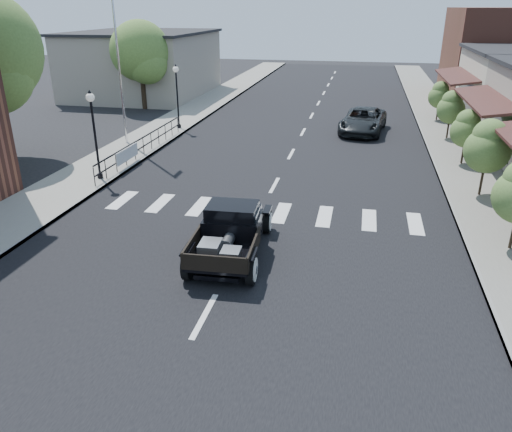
# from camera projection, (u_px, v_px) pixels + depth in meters

# --- Properties ---
(ground) EXTENTS (120.00, 120.00, 0.00)m
(ground) POSITION_uv_depth(u_px,v_px,m) (234.00, 261.00, 15.13)
(ground) COLOR black
(ground) RESTS_ON ground
(road) EXTENTS (14.00, 80.00, 0.02)m
(road) POSITION_uv_depth(u_px,v_px,m) (299.00, 140.00, 28.63)
(road) COLOR black
(road) RESTS_ON ground
(road_markings) EXTENTS (12.00, 60.00, 0.06)m
(road_markings) POSITION_uv_depth(u_px,v_px,m) (285.00, 166.00, 24.13)
(road_markings) COLOR silver
(road_markings) RESTS_ON ground
(sidewalk_left) EXTENTS (3.00, 80.00, 0.15)m
(sidewalk_left) POSITION_uv_depth(u_px,v_px,m) (160.00, 132.00, 30.24)
(sidewalk_left) COLOR gray
(sidewalk_left) RESTS_ON ground
(sidewalk_right) EXTENTS (3.00, 80.00, 0.15)m
(sidewalk_right) POSITION_uv_depth(u_px,v_px,m) (455.00, 147.00, 26.98)
(sidewalk_right) COLOR gray
(sidewalk_right) RESTS_ON ground
(low_building_left) EXTENTS (10.00, 12.00, 5.00)m
(low_building_left) POSITION_uv_depth(u_px,v_px,m) (144.00, 65.00, 42.25)
(low_building_left) COLOR gray
(low_building_left) RESTS_ON ground
(railing) EXTENTS (0.08, 10.00, 1.00)m
(railing) POSITION_uv_depth(u_px,v_px,m) (143.00, 144.00, 25.28)
(railing) COLOR black
(railing) RESTS_ON sidewalk_left
(banner) EXTENTS (0.04, 2.20, 0.60)m
(banner) POSITION_uv_depth(u_px,v_px,m) (128.00, 159.00, 23.54)
(banner) COLOR silver
(banner) RESTS_ON sidewalk_left
(lamp_post_b) EXTENTS (0.36, 0.36, 3.80)m
(lamp_post_b) POSITION_uv_depth(u_px,v_px,m) (95.00, 135.00, 21.19)
(lamp_post_b) COLOR black
(lamp_post_b) RESTS_ON sidewalk_left
(lamp_post_c) EXTENTS (0.36, 0.36, 3.80)m
(lamp_post_c) POSITION_uv_depth(u_px,v_px,m) (177.00, 97.00, 30.19)
(lamp_post_c) COLOR black
(lamp_post_c) RESTS_ON sidewalk_left
(flagpole) EXTENTS (0.12, 0.12, 11.70)m
(flagpole) POSITION_uv_depth(u_px,v_px,m) (115.00, 30.00, 25.36)
(flagpole) COLOR silver
(flagpole) RESTS_ON sidewalk_left
(big_tree_far) EXTENTS (4.28, 4.28, 6.29)m
(big_tree_far) POSITION_uv_depth(u_px,v_px,m) (141.00, 65.00, 36.11)
(big_tree_far) COLOR #4F7130
(big_tree_far) RESTS_ON ground
(small_tree_b) EXTENTS (1.76, 1.76, 2.93)m
(small_tree_b) POSITION_uv_depth(u_px,v_px,m) (486.00, 159.00, 19.44)
(small_tree_b) COLOR #4C6B31
(small_tree_b) RESTS_ON sidewalk_right
(small_tree_c) EXTENTS (1.49, 1.49, 2.49)m
(small_tree_c) POSITION_uv_depth(u_px,v_px,m) (465.00, 138.00, 23.48)
(small_tree_c) COLOR #4C6B31
(small_tree_c) RESTS_ON sidewalk_right
(small_tree_d) EXTENTS (1.54, 1.54, 2.57)m
(small_tree_d) POSITION_uv_depth(u_px,v_px,m) (450.00, 115.00, 28.08)
(small_tree_d) COLOR #4C6B31
(small_tree_d) RESTS_ON sidewalk_right
(small_tree_e) EXTENTS (1.44, 1.44, 2.40)m
(small_tree_e) POSITION_uv_depth(u_px,v_px,m) (439.00, 102.00, 32.61)
(small_tree_e) COLOR #4C6B31
(small_tree_e) RESTS_ON sidewalk_right
(hotrod_pickup) EXTENTS (2.42, 4.81, 1.63)m
(hotrod_pickup) POSITION_uv_depth(u_px,v_px,m) (231.00, 231.00, 15.19)
(hotrod_pickup) COLOR black
(hotrod_pickup) RESTS_ON ground
(second_car) EXTENTS (3.02, 5.43, 1.44)m
(second_car) POSITION_uv_depth(u_px,v_px,m) (363.00, 121.00, 30.11)
(second_car) COLOR black
(second_car) RESTS_ON ground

